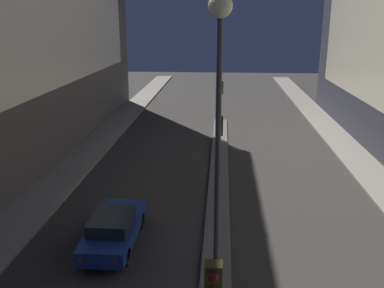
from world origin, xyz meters
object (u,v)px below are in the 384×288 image
at_px(traffic_light_far, 221,97).
at_px(car_left_lane, 114,228).
at_px(street_lamp, 219,85).
at_px(traffic_light_mid, 219,140).

distance_m(traffic_light_far, car_left_lane, 15.66).
bearing_deg(traffic_light_far, car_left_lane, -104.91).
bearing_deg(street_lamp, traffic_light_far, 90.00).
height_order(traffic_light_mid, car_left_lane, traffic_light_mid).
bearing_deg(car_left_lane, traffic_light_far, 75.09).
relative_size(traffic_light_mid, traffic_light_far, 1.00).
bearing_deg(street_lamp, traffic_light_mid, 90.00).
xyz_separation_m(traffic_light_mid, street_lamp, (0.00, -7.15, 3.56)).
height_order(traffic_light_far, street_lamp, street_lamp).
xyz_separation_m(street_lamp, car_left_lane, (-3.98, 3.18, -6.08)).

